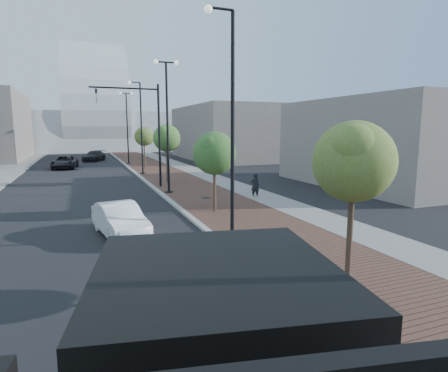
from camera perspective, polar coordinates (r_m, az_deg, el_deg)
name	(u,v)px	position (r m, az deg, el deg)	size (l,w,h in m)	color
sidewalk	(160,167)	(44.95, -9.88, 2.84)	(7.00, 140.00, 0.12)	#4C2D23
concrete_strip	(182,167)	(45.54, -6.54, 3.00)	(2.40, 140.00, 0.13)	slate
curb	(130,168)	(44.41, -14.32, 2.64)	(0.30, 140.00, 0.14)	gray
west_sidewalk	(2,173)	(44.82, -31.05, 1.69)	(4.00, 140.00, 0.12)	slate
white_sedan	(120,220)	(16.78, -15.74, -5.03)	(1.52, 4.36, 1.44)	white
dark_car_mid	(65,162)	(47.32, -23.34, 3.39)	(2.49, 5.39, 1.50)	black
dark_car_far	(94,156)	(56.80, -19.40, 4.38)	(2.06, 5.07, 1.47)	black
pedestrian	(255,186)	(25.01, 4.80, 0.04)	(0.61, 0.40, 1.67)	black
streetlight_1	(230,136)	(14.97, 0.92, 7.68)	(1.44, 0.56, 9.21)	black
streetlight_2	(167,126)	(26.50, -8.70, 9.11)	(1.72, 0.56, 9.28)	black
streetlight_3	(140,132)	(38.29, -12.75, 8.16)	(1.44, 0.56, 9.21)	black
streetlight_4	(127,127)	(50.21, -14.66, 8.75)	(1.72, 0.56, 9.28)	black
traffic_mast	(147,124)	(29.28, -11.73, 9.31)	(5.09, 0.20, 8.00)	black
tree_0	(354,162)	(10.43, 19.43, 3.49)	(2.24, 2.16, 4.86)	#382619
tree_1	(215,153)	(20.12, -1.38, 5.05)	(2.40, 2.35, 4.50)	#382619
tree_2	(167,138)	(31.64, -8.76, 7.28)	(2.34, 2.28, 5.00)	#382619
tree_3	(144,137)	(43.44, -12.18, 7.44)	(2.22, 2.15, 4.83)	#382619
convention_center	(95,122)	(88.95, -19.27, 9.22)	(50.00, 30.00, 50.00)	#ADB4B8
commercial_block_ne	(226,133)	(57.87, 0.38, 8.19)	(12.00, 22.00, 8.00)	#625C58
commercial_block_e	(382,143)	(33.24, 23.17, 6.15)	(10.00, 16.00, 7.00)	slate
utility_cover_1	(295,247)	(14.76, 10.84, -9.14)	(0.50, 0.50, 0.02)	black
utility_cover_2	(206,198)	(24.50, -2.81, -1.80)	(0.50, 0.50, 0.02)	black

